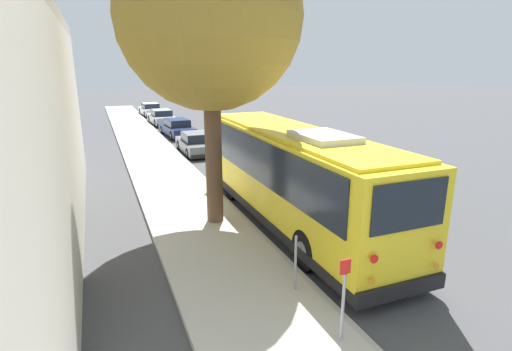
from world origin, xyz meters
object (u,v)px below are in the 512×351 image
at_px(shuttle_bus, 292,172).
at_px(parked_sedan_white, 150,110).
at_px(parked_sedan_silver, 162,117).
at_px(parked_sedan_navy, 177,128).
at_px(sign_post_near, 343,299).
at_px(street_tree, 208,4).
at_px(parked_sedan_gray, 196,144).
at_px(sign_post_far, 295,263).

height_order(shuttle_bus, parked_sedan_white, shuttle_bus).
bearing_deg(parked_sedan_silver, shuttle_bus, 178.07).
bearing_deg(parked_sedan_navy, shuttle_bus, 176.18).
distance_m(parked_sedan_white, sign_post_near, 37.07).
bearing_deg(street_tree, shuttle_bus, -112.49).
xyz_separation_m(parked_sedan_gray, sign_post_near, (-17.59, 1.55, 0.42)).
bearing_deg(parked_sedan_white, sign_post_far, 173.93).
xyz_separation_m(parked_sedan_navy, street_tree, (-17.15, 2.16, 6.21)).
distance_m(parked_sedan_gray, parked_sedan_white, 19.45).
distance_m(street_tree, sign_post_far, 7.74).
distance_m(parked_sedan_gray, sign_post_far, 15.79).
bearing_deg(parked_sedan_gray, parked_sedan_white, 0.10).
relative_size(parked_sedan_navy, parked_sedan_silver, 1.02).
bearing_deg(shuttle_bus, sign_post_far, 154.68).
distance_m(parked_sedan_navy, parked_sedan_white, 13.14).
relative_size(parked_sedan_white, street_tree, 0.44).
xyz_separation_m(parked_sedan_white, street_tree, (-30.29, 2.00, 6.21)).
xyz_separation_m(street_tree, sign_post_far, (-4.87, -0.50, -5.99)).
relative_size(parked_sedan_gray, sign_post_far, 3.16).
xyz_separation_m(parked_sedan_gray, parked_sedan_navy, (6.31, -0.11, 0.01)).
height_order(shuttle_bus, parked_sedan_silver, shuttle_bus).
height_order(shuttle_bus, sign_post_near, shuttle_bus).
distance_m(parked_sedan_navy, street_tree, 18.37).
bearing_deg(street_tree, parked_sedan_white, -3.78).
distance_m(parked_sedan_white, sign_post_far, 35.20).
bearing_deg(sign_post_far, parked_sedan_silver, -3.14).
distance_m(parked_sedan_white, street_tree, 30.98).
xyz_separation_m(parked_sedan_navy, parked_sedan_silver, (6.45, 0.10, 0.02)).
relative_size(shuttle_bus, parked_sedan_gray, 2.56).
bearing_deg(parked_sedan_gray, street_tree, 169.24).
xyz_separation_m(street_tree, sign_post_near, (-6.75, -0.50, -5.81)).
xyz_separation_m(shuttle_bus, parked_sedan_white, (31.27, 0.36, -1.18)).
relative_size(parked_sedan_gray, parked_sedan_silver, 0.91).
relative_size(parked_sedan_silver, parked_sedan_white, 1.06).
distance_m(parked_sedan_silver, parked_sedan_white, 6.69).
height_order(parked_sedan_gray, sign_post_far, sign_post_far).
distance_m(parked_sedan_navy, sign_post_far, 22.09).
bearing_deg(parked_sedan_navy, sign_post_near, 171.58).
bearing_deg(shuttle_bus, street_tree, 67.70).
relative_size(shuttle_bus, sign_post_near, 6.49).
xyz_separation_m(shuttle_bus, street_tree, (0.98, 2.36, 5.03)).
relative_size(parked_sedan_navy, street_tree, 0.48).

